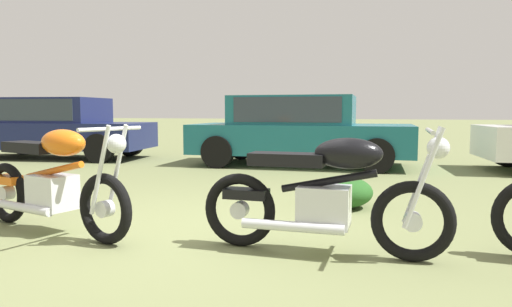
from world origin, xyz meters
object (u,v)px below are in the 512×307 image
(motorcycle_orange, at_px, (52,181))
(car_navy, at_px, (55,125))
(car_teal, at_px, (298,127))
(shrub_low, at_px, (342,192))
(motorcycle_black, at_px, (325,195))

(motorcycle_orange, height_order, car_navy, car_navy)
(car_teal, height_order, shrub_low, car_teal)
(car_navy, bearing_deg, car_teal, -5.12)
(car_navy, bearing_deg, shrub_low, -35.10)
(motorcycle_orange, height_order, shrub_low, motorcycle_orange)
(shrub_low, bearing_deg, motorcycle_black, -90.34)
(motorcycle_orange, xyz_separation_m, shrub_low, (2.51, 1.82, -0.30))
(motorcycle_black, height_order, shrub_low, motorcycle_black)
(car_teal, bearing_deg, motorcycle_black, -78.59)
(car_teal, bearing_deg, motorcycle_orange, -102.71)
(car_navy, distance_m, shrub_low, 8.09)
(motorcycle_orange, distance_m, car_teal, 5.99)
(motorcycle_orange, xyz_separation_m, car_navy, (-4.52, 5.78, 0.31))
(motorcycle_orange, relative_size, motorcycle_black, 1.01)
(car_teal, bearing_deg, car_navy, -179.62)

